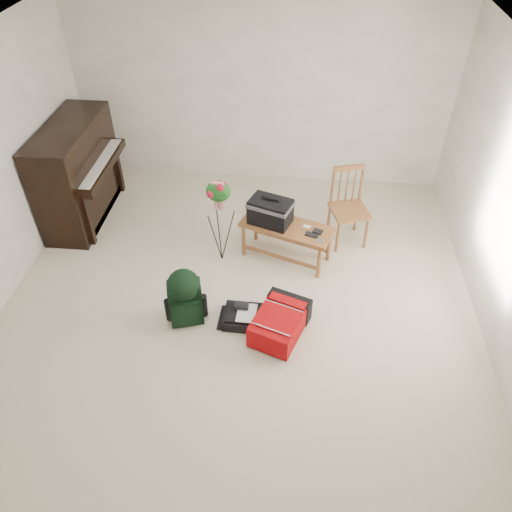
# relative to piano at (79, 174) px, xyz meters

# --- Properties ---
(floor) EXTENTS (5.00, 5.50, 0.01)m
(floor) POSITION_rel_piano_xyz_m (2.19, -1.60, -0.60)
(floor) COLOR beige
(floor) RESTS_ON ground
(ceiling) EXTENTS (5.00, 5.50, 0.01)m
(ceiling) POSITION_rel_piano_xyz_m (2.19, -1.60, 1.90)
(ceiling) COLOR white
(ceiling) RESTS_ON wall_back
(wall_back) EXTENTS (5.00, 0.04, 2.50)m
(wall_back) POSITION_rel_piano_xyz_m (2.19, 1.15, 0.65)
(wall_back) COLOR white
(wall_back) RESTS_ON floor
(piano) EXTENTS (0.71, 1.50, 1.25)m
(piano) POSITION_rel_piano_xyz_m (0.00, 0.00, 0.00)
(piano) COLOR black
(piano) RESTS_ON floor
(bench) EXTENTS (1.12, 0.75, 0.80)m
(bench) POSITION_rel_piano_xyz_m (2.51, -0.67, -0.03)
(bench) COLOR brown
(bench) RESTS_ON floor
(dining_chair) EXTENTS (0.51, 0.51, 0.95)m
(dining_chair) POSITION_rel_piano_xyz_m (3.37, -0.23, -0.13)
(dining_chair) COLOR brown
(dining_chair) RESTS_ON floor
(red_suitcase) EXTENTS (0.63, 0.77, 0.28)m
(red_suitcase) POSITION_rel_piano_xyz_m (2.64, -1.79, -0.45)
(red_suitcase) COLOR #A9070E
(red_suitcase) RESTS_ON floor
(black_duffel) EXTENTS (0.45, 0.37, 0.19)m
(black_duffel) POSITION_rel_piano_xyz_m (2.28, -1.71, -0.53)
(black_duffel) COLOR black
(black_duffel) RESTS_ON floor
(green_backpack) EXTENTS (0.37, 0.34, 0.66)m
(green_backpack) POSITION_rel_piano_xyz_m (1.68, -1.75, -0.24)
(green_backpack) COLOR black
(green_backpack) RESTS_ON floor
(flower_stand) EXTENTS (0.39, 0.39, 1.10)m
(flower_stand) POSITION_rel_piano_xyz_m (1.90, -0.75, -0.06)
(flower_stand) COLOR black
(flower_stand) RESTS_ON floor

